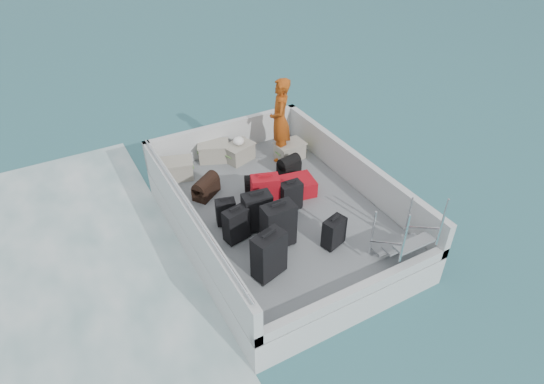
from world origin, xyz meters
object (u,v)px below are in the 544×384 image
at_px(suitcase_2, 226,212).
at_px(suitcase_5, 265,193).
at_px(suitcase_6, 334,233).
at_px(suitcase_0, 269,255).
at_px(crate_1, 214,152).
at_px(crate_3, 290,151).
at_px(suitcase_1, 236,225).
at_px(suitcase_8, 293,187).
at_px(passenger, 280,120).
at_px(suitcase_3, 278,226).
at_px(crate_0, 177,170).
at_px(suitcase_4, 257,212).
at_px(suitcase_7, 291,196).
at_px(crate_2, 239,153).

distance_m(suitcase_2, suitcase_5, 0.84).
bearing_deg(suitcase_6, suitcase_0, 165.87).
relative_size(suitcase_2, suitcase_5, 0.73).
relative_size(crate_1, crate_3, 1.07).
bearing_deg(suitcase_1, suitcase_0, -95.41).
relative_size(suitcase_8, passenger, 0.45).
distance_m(suitcase_3, suitcase_8, 1.51).
distance_m(suitcase_6, crate_1, 3.59).
height_order(suitcase_5, crate_0, suitcase_5).
bearing_deg(suitcase_8, suitcase_4, 126.66).
relative_size(suitcase_0, suitcase_7, 1.39).
xyz_separation_m(suitcase_2, suitcase_4, (0.43, -0.38, 0.11)).
bearing_deg(suitcase_2, suitcase_5, 18.75).
bearing_deg(suitcase_3, crate_3, 55.57).
bearing_deg(suitcase_3, suitcase_6, -29.66).
bearing_deg(suitcase_1, crate_3, 29.50).
distance_m(suitcase_5, crate_1, 2.08).
bearing_deg(suitcase_4, suitcase_1, -161.42).
bearing_deg(suitcase_0, suitcase_8, 33.26).
bearing_deg(passenger, suitcase_4, -11.07).
relative_size(suitcase_8, crate_0, 1.33).
xyz_separation_m(suitcase_4, suitcase_7, (0.80, 0.20, -0.08)).
distance_m(suitcase_6, suitcase_8, 1.60).
xyz_separation_m(suitcase_3, crate_1, (0.12, 3.06, -0.22)).
distance_m(suitcase_7, crate_1, 2.38).
relative_size(suitcase_3, crate_1, 1.32).
relative_size(suitcase_6, crate_0, 0.90).
distance_m(suitcase_1, passenger, 2.86).
distance_m(suitcase_2, passenger, 2.56).
bearing_deg(crate_3, crate_0, 168.71).
relative_size(suitcase_1, passenger, 0.35).
bearing_deg(suitcase_3, crate_1, 88.18).
relative_size(suitcase_6, suitcase_8, 0.67).
height_order(suitcase_3, crate_3, suitcase_3).
bearing_deg(suitcase_6, crate_3, 57.06).
height_order(suitcase_0, suitcase_7, suitcase_0).
bearing_deg(suitcase_3, suitcase_7, 47.82).
relative_size(suitcase_0, suitcase_4, 1.10).
bearing_deg(suitcase_5, suitcase_3, -87.45).
xyz_separation_m(suitcase_8, crate_1, (-0.85, 1.94, 0.03)).
bearing_deg(suitcase_4, suitcase_7, 20.97).
bearing_deg(suitcase_7, crate_2, 93.48).
distance_m(suitcase_4, crate_1, 2.52).
height_order(suitcase_2, suitcase_5, suitcase_5).
bearing_deg(crate_2, suitcase_0, -107.93).
height_order(suitcase_4, crate_1, suitcase_4).
bearing_deg(suitcase_8, suitcase_6, -176.97).
bearing_deg(suitcase_4, crate_2, 79.47).
height_order(suitcase_0, suitcase_1, suitcase_0).
height_order(suitcase_3, crate_0, suitcase_3).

